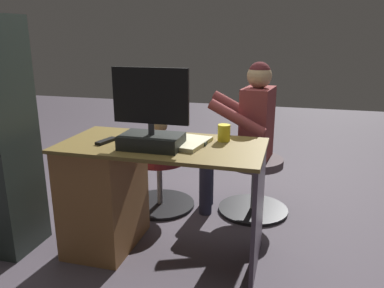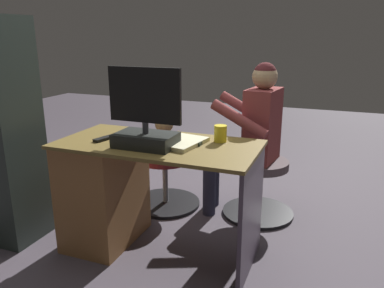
{
  "view_description": "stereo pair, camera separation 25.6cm",
  "coord_description": "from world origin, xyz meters",
  "px_view_note": "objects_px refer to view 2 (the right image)",
  "views": [
    {
      "loc": [
        -0.74,
        2.43,
        1.36
      ],
      "look_at": [
        -0.1,
        0.06,
        0.65
      ],
      "focal_mm": 35.65,
      "sensor_mm": 36.0,
      "label": 1
    },
    {
      "loc": [
        -0.98,
        2.35,
        1.36
      ],
      "look_at": [
        -0.1,
        0.06,
        0.65
      ],
      "focal_mm": 35.65,
      "sensor_mm": 36.0,
      "label": 2
    }
  ],
  "objects_px": {
    "keyboard": "(171,139)",
    "visitor_chair": "(259,184)",
    "monitor": "(145,123)",
    "tv_remote": "(104,139)",
    "desk": "(115,188)",
    "person": "(251,129)",
    "office_chair_teddy": "(165,176)",
    "cup": "(220,134)",
    "computer_mouse": "(132,132)",
    "teddy_bear": "(165,135)"
  },
  "relations": [
    {
      "from": "keyboard",
      "to": "visitor_chair",
      "type": "height_order",
      "value": "keyboard"
    },
    {
      "from": "monitor",
      "to": "tv_remote",
      "type": "xyz_separation_m",
      "value": [
        0.31,
        -0.03,
        -0.13
      ]
    },
    {
      "from": "desk",
      "to": "keyboard",
      "type": "xyz_separation_m",
      "value": [
        -0.37,
        -0.08,
        0.35
      ]
    },
    {
      "from": "keyboard",
      "to": "person",
      "type": "relative_size",
      "value": 0.36
    },
    {
      "from": "desk",
      "to": "person",
      "type": "relative_size",
      "value": 1.04
    },
    {
      "from": "desk",
      "to": "office_chair_teddy",
      "type": "bearing_deg",
      "value": -95.3
    },
    {
      "from": "monitor",
      "to": "visitor_chair",
      "type": "height_order",
      "value": "monitor"
    },
    {
      "from": "cup",
      "to": "tv_remote",
      "type": "height_order",
      "value": "cup"
    },
    {
      "from": "keyboard",
      "to": "office_chair_teddy",
      "type": "distance_m",
      "value": 0.81
    },
    {
      "from": "tv_remote",
      "to": "person",
      "type": "bearing_deg",
      "value": -118.57
    },
    {
      "from": "office_chair_teddy",
      "to": "visitor_chair",
      "type": "xyz_separation_m",
      "value": [
        -0.75,
        -0.1,
        0.0
      ]
    },
    {
      "from": "desk",
      "to": "keyboard",
      "type": "bearing_deg",
      "value": -167.65
    },
    {
      "from": "desk",
      "to": "visitor_chair",
      "type": "xyz_separation_m",
      "value": [
        -0.81,
        -0.74,
        -0.14
      ]
    },
    {
      "from": "computer_mouse",
      "to": "cup",
      "type": "relative_size",
      "value": 0.94
    },
    {
      "from": "monitor",
      "to": "computer_mouse",
      "type": "distance_m",
      "value": 0.31
    },
    {
      "from": "monitor",
      "to": "cup",
      "type": "bearing_deg",
      "value": -146.05
    },
    {
      "from": "computer_mouse",
      "to": "tv_remote",
      "type": "distance_m",
      "value": 0.19
    },
    {
      "from": "computer_mouse",
      "to": "tv_remote",
      "type": "relative_size",
      "value": 0.64
    },
    {
      "from": "desk",
      "to": "computer_mouse",
      "type": "relative_size",
      "value": 12.69
    },
    {
      "from": "desk",
      "to": "cup",
      "type": "relative_size",
      "value": 11.94
    },
    {
      "from": "office_chair_teddy",
      "to": "desk",
      "type": "bearing_deg",
      "value": 84.7
    },
    {
      "from": "keyboard",
      "to": "computer_mouse",
      "type": "bearing_deg",
      "value": -5.2
    },
    {
      "from": "computer_mouse",
      "to": "keyboard",
      "type": "bearing_deg",
      "value": 174.8
    },
    {
      "from": "monitor",
      "to": "teddy_bear",
      "type": "relative_size",
      "value": 1.4
    },
    {
      "from": "desk",
      "to": "visitor_chair",
      "type": "bearing_deg",
      "value": -137.35
    },
    {
      "from": "computer_mouse",
      "to": "office_chair_teddy",
      "type": "height_order",
      "value": "computer_mouse"
    },
    {
      "from": "computer_mouse",
      "to": "teddy_bear",
      "type": "distance_m",
      "value": 0.57
    },
    {
      "from": "desk",
      "to": "tv_remote",
      "type": "xyz_separation_m",
      "value": [
        0.02,
        0.06,
        0.35
      ]
    },
    {
      "from": "keyboard",
      "to": "computer_mouse",
      "type": "xyz_separation_m",
      "value": [
        0.29,
        -0.03,
        0.01
      ]
    },
    {
      "from": "teddy_bear",
      "to": "visitor_chair",
      "type": "distance_m",
      "value": 0.83
    },
    {
      "from": "desk",
      "to": "monitor",
      "type": "relative_size",
      "value": 2.67
    },
    {
      "from": "monitor",
      "to": "visitor_chair",
      "type": "relative_size",
      "value": 0.83
    },
    {
      "from": "tv_remote",
      "to": "visitor_chair",
      "type": "distance_m",
      "value": 1.25
    },
    {
      "from": "desk",
      "to": "teddy_bear",
      "type": "xyz_separation_m",
      "value": [
        -0.06,
        -0.65,
        0.2
      ]
    },
    {
      "from": "monitor",
      "to": "teddy_bear",
      "type": "height_order",
      "value": "monitor"
    },
    {
      "from": "monitor",
      "to": "office_chair_teddy",
      "type": "bearing_deg",
      "value": -72.66
    },
    {
      "from": "office_chair_teddy",
      "to": "teddy_bear",
      "type": "height_order",
      "value": "teddy_bear"
    },
    {
      "from": "tv_remote",
      "to": "keyboard",
      "type": "bearing_deg",
      "value": -145.58
    },
    {
      "from": "visitor_chair",
      "to": "teddy_bear",
      "type": "bearing_deg",
      "value": 6.96
    },
    {
      "from": "keyboard",
      "to": "cup",
      "type": "bearing_deg",
      "value": -165.02
    },
    {
      "from": "keyboard",
      "to": "computer_mouse",
      "type": "height_order",
      "value": "computer_mouse"
    },
    {
      "from": "desk",
      "to": "tv_remote",
      "type": "relative_size",
      "value": 8.12
    },
    {
      "from": "cup",
      "to": "person",
      "type": "bearing_deg",
      "value": -96.11
    },
    {
      "from": "desk",
      "to": "monitor",
      "type": "distance_m",
      "value": 0.57
    },
    {
      "from": "cup",
      "to": "tv_remote",
      "type": "distance_m",
      "value": 0.72
    },
    {
      "from": "office_chair_teddy",
      "to": "person",
      "type": "xyz_separation_m",
      "value": [
        -0.66,
        -0.09,
        0.43
      ]
    },
    {
      "from": "office_chair_teddy",
      "to": "person",
      "type": "bearing_deg",
      "value": -172.21
    },
    {
      "from": "monitor",
      "to": "keyboard",
      "type": "bearing_deg",
      "value": -115.48
    },
    {
      "from": "keyboard",
      "to": "cup",
      "type": "relative_size",
      "value": 4.12
    },
    {
      "from": "keyboard",
      "to": "desk",
      "type": "bearing_deg",
      "value": 12.35
    }
  ]
}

